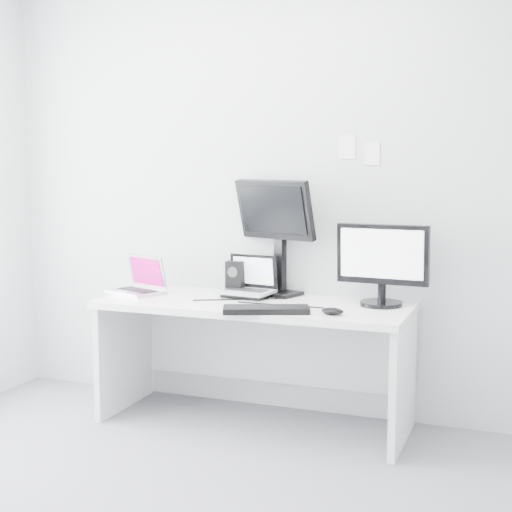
{
  "coord_description": "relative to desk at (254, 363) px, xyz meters",
  "views": [
    {
      "loc": [
        1.54,
        -2.78,
        1.53
      ],
      "look_at": [
        0.02,
        1.23,
        1.0
      ],
      "focal_mm": 53.21,
      "sensor_mm": 36.0,
      "label": 1
    }
  ],
  "objects": [
    {
      "name": "back_wall",
      "position": [
        0.0,
        0.35,
        0.99
      ],
      "size": [
        3.6,
        0.0,
        3.6
      ],
      "primitive_type": "plane",
      "rotation": [
        1.57,
        0.0,
        0.0
      ],
      "color": "#B8BBBD",
      "rests_on": "ground"
    },
    {
      "name": "rear_monitor",
      "position": [
        0.05,
        0.26,
        0.72
      ],
      "size": [
        0.56,
        0.35,
        0.72
      ],
      "primitive_type": "cube",
      "rotation": [
        0.0,
        0.0,
        -0.34
      ],
      "color": "black",
      "rests_on": "desk"
    },
    {
      "name": "samsung_monitor",
      "position": [
        0.71,
        0.14,
        0.6
      ],
      "size": [
        0.53,
        0.27,
        0.48
      ],
      "primitive_type": "cube",
      "rotation": [
        0.0,
        0.0,
        -0.05
      ],
      "color": "black",
      "rests_on": "desk"
    },
    {
      "name": "dell_laptop",
      "position": [
        -0.1,
        0.12,
        0.49
      ],
      "size": [
        0.34,
        0.28,
        0.26
      ],
      "primitive_type": "cube",
      "rotation": [
        0.0,
        0.0,
        -0.12
      ],
      "color": "#A6A8AD",
      "rests_on": "desk"
    },
    {
      "name": "desk",
      "position": [
        0.0,
        0.0,
        0.0
      ],
      "size": [
        1.8,
        0.7,
        0.73
      ],
      "primitive_type": "cube",
      "color": "white",
      "rests_on": "ground"
    },
    {
      "name": "macbook",
      "position": [
        -0.78,
        -0.01,
        0.49
      ],
      "size": [
        0.4,
        0.35,
        0.25
      ],
      "primitive_type": "cube",
      "rotation": [
        0.0,
        0.0,
        -0.39
      ],
      "color": "silver",
      "rests_on": "desk"
    },
    {
      "name": "speaker",
      "position": [
        -0.2,
        0.2,
        0.47
      ],
      "size": [
        0.11,
        0.11,
        0.2
      ],
      "primitive_type": "cube",
      "rotation": [
        0.0,
        0.0,
        -0.04
      ],
      "color": "black",
      "rests_on": "desk"
    },
    {
      "name": "wall_note_0",
      "position": [
        0.45,
        0.34,
        1.26
      ],
      "size": [
        0.1,
        0.0,
        0.14
      ],
      "primitive_type": "cube",
      "color": "white",
      "rests_on": "back_wall"
    },
    {
      "name": "mouse",
      "position": [
        0.52,
        -0.21,
        0.38
      ],
      "size": [
        0.12,
        0.08,
        0.04
      ],
      "primitive_type": "ellipsoid",
      "rotation": [
        0.0,
        0.0,
        -0.0
      ],
      "color": "black",
      "rests_on": "desk"
    },
    {
      "name": "wall_note_1",
      "position": [
        0.6,
        0.34,
        1.22
      ],
      "size": [
        0.09,
        0.0,
        0.13
      ],
      "primitive_type": "cube",
      "color": "white",
      "rests_on": "back_wall"
    },
    {
      "name": "keyboard",
      "position": [
        0.17,
        -0.27,
        0.38
      ],
      "size": [
        0.49,
        0.32,
        0.03
      ],
      "primitive_type": "cube",
      "rotation": [
        0.0,
        0.0,
        0.38
      ],
      "color": "black",
      "rests_on": "desk"
    }
  ]
}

